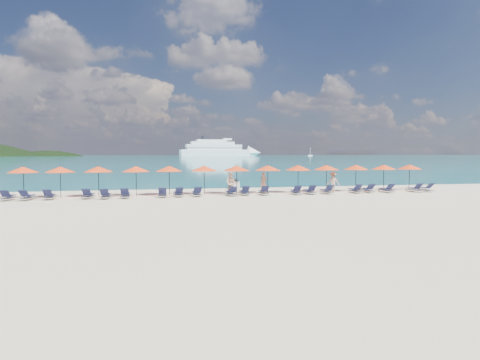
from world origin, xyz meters
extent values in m
plane|color=beige|center=(0.00, 0.00, 0.00)|extent=(1400.00, 1400.00, 0.00)
cube|color=#1FA9B2|center=(0.00, 660.00, 0.01)|extent=(1600.00, 1300.00, 0.01)
ellipsoid|color=black|center=(-150.00, 560.00, -35.00)|extent=(162.00, 126.00, 85.50)
cube|color=white|center=(79.57, 562.67, 4.71)|extent=(105.05, 30.64, 9.42)
cone|color=white|center=(141.30, 569.83, 4.71)|extent=(22.96, 22.96, 20.71)
cube|color=white|center=(77.69, 562.45, 13.18)|extent=(84.15, 25.45, 7.53)
cube|color=white|center=(75.82, 562.23, 18.83)|extent=(65.42, 21.43, 4.71)
cube|color=white|center=(73.95, 562.02, 22.60)|extent=(44.51, 16.24, 3.30)
cube|color=black|center=(77.69, 562.45, 11.77)|extent=(85.20, 25.75, 0.85)
cube|color=black|center=(77.69, 562.45, 15.07)|extent=(83.10, 25.14, 0.85)
cylinder|color=black|center=(61.05, 560.52, 26.36)|extent=(4.14, 4.14, 5.18)
cube|color=white|center=(134.03, 554.14, 0.70)|extent=(5.26, 1.75, 1.40)
cylinder|color=white|center=(134.03, 554.14, 5.26)|extent=(0.32, 0.32, 8.77)
cube|color=white|center=(212.73, 522.08, 0.87)|extent=(6.51, 2.17, 1.74)
cylinder|color=white|center=(212.73, 522.08, 6.51)|extent=(0.39, 0.39, 10.85)
cube|color=silver|center=(0.93, 9.63, 0.28)|extent=(1.28, 2.38, 0.52)
cube|color=black|center=(0.89, 9.45, 0.66)|extent=(0.65, 1.01, 0.33)
cylinder|color=black|center=(1.04, 10.19, 0.80)|extent=(0.52, 0.16, 0.06)
imported|color=tan|center=(2.44, 5.27, 0.81)|extent=(0.60, 0.41, 1.62)
imported|color=tan|center=(-0.50, 3.86, 0.88)|extent=(0.97, 0.73, 1.77)
imported|color=tan|center=(8.16, 4.61, 0.83)|extent=(1.18, 0.87, 1.66)
cylinder|color=black|center=(-15.21, 4.68, 1.10)|extent=(0.05, 0.05, 2.20)
cone|color=#F24216|center=(-15.21, 4.68, 2.02)|extent=(2.10, 2.10, 0.42)
sphere|color=black|center=(-15.21, 4.68, 2.24)|extent=(0.08, 0.08, 0.08)
cylinder|color=black|center=(-12.75, 4.56, 1.10)|extent=(0.05, 0.05, 2.20)
cone|color=#F24216|center=(-12.75, 4.56, 2.02)|extent=(2.10, 2.10, 0.42)
sphere|color=black|center=(-12.75, 4.56, 2.24)|extent=(0.08, 0.08, 0.08)
cylinder|color=black|center=(-10.20, 4.76, 1.10)|extent=(0.05, 0.05, 2.20)
cone|color=#F24216|center=(-10.20, 4.76, 2.02)|extent=(2.10, 2.10, 0.42)
sphere|color=black|center=(-10.20, 4.76, 2.24)|extent=(0.08, 0.08, 0.08)
cylinder|color=black|center=(-7.52, 4.59, 1.10)|extent=(0.05, 0.05, 2.20)
cone|color=#F24216|center=(-7.52, 4.59, 2.02)|extent=(2.10, 2.10, 0.42)
sphere|color=black|center=(-7.52, 4.59, 2.24)|extent=(0.08, 0.08, 0.08)
cylinder|color=black|center=(-5.10, 4.71, 1.10)|extent=(0.05, 0.05, 2.20)
cone|color=#F24216|center=(-5.10, 4.71, 2.02)|extent=(2.10, 2.10, 0.42)
sphere|color=black|center=(-5.10, 4.71, 2.24)|extent=(0.08, 0.08, 0.08)
cylinder|color=black|center=(-2.44, 4.83, 1.10)|extent=(0.05, 0.05, 2.20)
cone|color=#F24216|center=(-2.44, 4.83, 2.02)|extent=(2.10, 2.10, 0.42)
sphere|color=black|center=(-2.44, 4.83, 2.24)|extent=(0.08, 0.08, 0.08)
cylinder|color=black|center=(0.10, 4.74, 1.10)|extent=(0.05, 0.05, 2.20)
cone|color=#F24216|center=(0.10, 4.74, 2.02)|extent=(2.10, 2.10, 0.42)
sphere|color=black|center=(0.10, 4.74, 2.24)|extent=(0.08, 0.08, 0.08)
cylinder|color=black|center=(2.63, 4.75, 1.10)|extent=(0.05, 0.05, 2.20)
cone|color=#F24216|center=(2.63, 4.75, 2.02)|extent=(2.10, 2.10, 0.42)
sphere|color=black|center=(2.63, 4.75, 2.24)|extent=(0.08, 0.08, 0.08)
cylinder|color=black|center=(5.10, 4.55, 1.10)|extent=(0.05, 0.05, 2.20)
cone|color=#F24216|center=(5.10, 4.55, 2.02)|extent=(2.10, 2.10, 0.42)
sphere|color=black|center=(5.10, 4.55, 2.24)|extent=(0.08, 0.08, 0.08)
cylinder|color=black|center=(7.64, 4.82, 1.10)|extent=(0.05, 0.05, 2.20)
cone|color=#F24216|center=(7.64, 4.82, 2.02)|extent=(2.10, 2.10, 0.42)
sphere|color=black|center=(7.64, 4.82, 2.24)|extent=(0.08, 0.08, 0.08)
cylinder|color=black|center=(10.30, 4.83, 1.10)|extent=(0.05, 0.05, 2.20)
cone|color=#F24216|center=(10.30, 4.83, 2.02)|extent=(2.10, 2.10, 0.42)
sphere|color=black|center=(10.30, 4.83, 2.24)|extent=(0.08, 0.08, 0.08)
cylinder|color=black|center=(12.78, 4.68, 1.10)|extent=(0.05, 0.05, 2.20)
cone|color=#F24216|center=(12.78, 4.68, 2.02)|extent=(2.10, 2.10, 0.42)
sphere|color=black|center=(12.78, 4.68, 2.24)|extent=(0.08, 0.08, 0.08)
cylinder|color=black|center=(15.24, 4.72, 1.10)|extent=(0.05, 0.05, 2.20)
cone|color=#F24216|center=(15.24, 4.72, 2.02)|extent=(2.10, 2.10, 0.42)
sphere|color=black|center=(15.24, 4.72, 2.24)|extent=(0.08, 0.08, 0.08)
cube|color=silver|center=(-15.88, 3.56, 0.14)|extent=(0.65, 1.71, 0.06)
cube|color=#161937|center=(-15.89, 3.81, 0.30)|extent=(0.57, 1.11, 0.04)
cube|color=#161937|center=(-15.87, 3.01, 0.55)|extent=(0.56, 0.55, 0.43)
cube|color=silver|center=(-14.65, 3.43, 0.14)|extent=(0.78, 1.75, 0.06)
cube|color=#161937|center=(-14.62, 3.68, 0.30)|extent=(0.65, 1.15, 0.04)
cube|color=#161937|center=(-14.70, 2.88, 0.55)|extent=(0.60, 0.59, 0.43)
cube|color=silver|center=(-13.30, 3.64, 0.14)|extent=(0.70, 1.73, 0.06)
cube|color=#161937|center=(-13.31, 3.89, 0.30)|extent=(0.60, 1.12, 0.04)
cube|color=#161937|center=(-13.28, 3.09, 0.55)|extent=(0.57, 0.56, 0.43)
cube|color=silver|center=(-10.75, 3.63, 0.14)|extent=(0.75, 1.74, 0.06)
cube|color=#161937|center=(-10.73, 3.88, 0.30)|extent=(0.63, 1.14, 0.04)
cube|color=#161937|center=(-10.79, 3.08, 0.55)|extent=(0.59, 0.58, 0.43)
cube|color=silver|center=(-9.56, 3.30, 0.14)|extent=(0.67, 1.72, 0.06)
cube|color=#161937|center=(-9.55, 3.55, 0.30)|extent=(0.58, 1.11, 0.04)
cube|color=#161937|center=(-9.57, 2.75, 0.55)|extent=(0.56, 0.55, 0.43)
cube|color=silver|center=(-8.22, 3.39, 0.14)|extent=(0.65, 1.71, 0.06)
cube|color=#161937|center=(-8.22, 3.64, 0.30)|extent=(0.57, 1.11, 0.04)
cube|color=#161937|center=(-8.23, 2.84, 0.55)|extent=(0.56, 0.55, 0.43)
cube|color=silver|center=(-5.64, 3.44, 0.14)|extent=(0.66, 1.71, 0.06)
cube|color=#161937|center=(-5.63, 3.69, 0.30)|extent=(0.58, 1.11, 0.04)
cube|color=#161937|center=(-5.65, 2.89, 0.55)|extent=(0.56, 0.55, 0.43)
cube|color=silver|center=(-4.50, 3.56, 0.14)|extent=(0.77, 1.75, 0.06)
cube|color=#161937|center=(-4.53, 3.81, 0.30)|extent=(0.64, 1.14, 0.04)
cube|color=#161937|center=(-4.45, 3.02, 0.55)|extent=(0.60, 0.58, 0.43)
cube|color=silver|center=(-3.16, 3.55, 0.14)|extent=(0.72, 1.73, 0.06)
cube|color=#161937|center=(-3.18, 3.80, 0.30)|extent=(0.61, 1.13, 0.04)
cube|color=#161937|center=(-3.13, 3.00, 0.55)|extent=(0.58, 0.57, 0.43)
cube|color=silver|center=(-0.62, 3.34, 0.14)|extent=(0.77, 1.75, 0.06)
cube|color=#161937|center=(-0.64, 3.59, 0.30)|extent=(0.64, 1.14, 0.04)
cube|color=#161937|center=(-0.57, 2.79, 0.55)|extent=(0.59, 0.58, 0.43)
cube|color=silver|center=(0.47, 3.64, 0.14)|extent=(0.68, 1.72, 0.06)
cube|color=#161937|center=(0.48, 3.89, 0.30)|extent=(0.59, 1.12, 0.04)
cube|color=#161937|center=(0.45, 3.09, 0.55)|extent=(0.57, 0.56, 0.43)
cube|color=silver|center=(1.94, 3.50, 0.14)|extent=(0.73, 1.74, 0.06)
cube|color=#161937|center=(1.96, 3.75, 0.30)|extent=(0.62, 1.13, 0.04)
cube|color=#161937|center=(1.91, 2.95, 0.55)|extent=(0.58, 0.57, 0.43)
cube|color=silver|center=(4.49, 3.36, 0.14)|extent=(0.79, 1.75, 0.06)
cube|color=#161937|center=(4.51, 3.61, 0.30)|extent=(0.66, 1.15, 0.04)
cube|color=#161937|center=(4.43, 2.81, 0.55)|extent=(0.60, 0.59, 0.43)
cube|color=silver|center=(5.64, 3.40, 0.14)|extent=(0.68, 1.72, 0.06)
cube|color=#161937|center=(5.65, 3.65, 0.30)|extent=(0.59, 1.12, 0.04)
cube|color=#161937|center=(5.62, 2.85, 0.55)|extent=(0.57, 0.56, 0.43)
cube|color=silver|center=(7.04, 3.32, 0.14)|extent=(0.64, 1.71, 0.06)
cube|color=#161937|center=(7.04, 3.57, 0.30)|extent=(0.56, 1.11, 0.04)
cube|color=#161937|center=(7.03, 2.77, 0.55)|extent=(0.56, 0.54, 0.43)
cube|color=silver|center=(9.57, 3.49, 0.14)|extent=(0.77, 1.75, 0.06)
cube|color=#161937|center=(9.59, 3.74, 0.30)|extent=(0.65, 1.14, 0.04)
cube|color=#161937|center=(9.52, 2.95, 0.55)|extent=(0.60, 0.58, 0.43)
cube|color=silver|center=(10.70, 3.59, 0.14)|extent=(0.68, 1.72, 0.06)
cube|color=#161937|center=(10.71, 3.83, 0.30)|extent=(0.59, 1.12, 0.04)
cube|color=#161937|center=(10.68, 3.04, 0.55)|extent=(0.57, 0.56, 0.43)
cube|color=silver|center=(12.24, 3.32, 0.14)|extent=(0.64, 1.71, 0.06)
cube|color=#161937|center=(12.25, 3.57, 0.30)|extent=(0.56, 1.11, 0.04)
cube|color=#161937|center=(12.24, 2.77, 0.55)|extent=(0.56, 0.54, 0.43)
cube|color=silver|center=(14.77, 3.33, 0.14)|extent=(0.63, 1.70, 0.06)
cube|color=#161937|center=(14.78, 3.58, 0.30)|extent=(0.56, 1.10, 0.04)
cube|color=#161937|center=(14.77, 2.78, 0.55)|extent=(0.55, 0.54, 0.43)
cube|color=silver|center=(15.82, 3.38, 0.14)|extent=(0.78, 1.75, 0.06)
cube|color=#161937|center=(15.80, 3.63, 0.30)|extent=(0.65, 1.15, 0.04)
cube|color=#161937|center=(15.87, 2.84, 0.55)|extent=(0.60, 0.59, 0.43)
camera|label=1|loc=(-6.06, -25.93, 3.13)|focal=30.00mm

